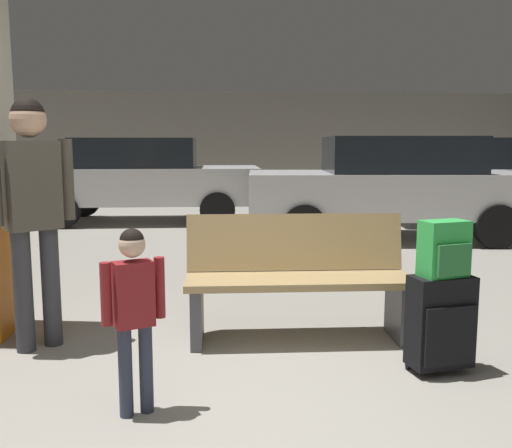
{
  "coord_description": "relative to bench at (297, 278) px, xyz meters",
  "views": [
    {
      "loc": [
        -0.02,
        -2.55,
        1.39
      ],
      "look_at": [
        0.27,
        1.3,
        0.85
      ],
      "focal_mm": 39.68,
      "sensor_mm": 36.0,
      "label": 1
    }
  ],
  "objects": [
    {
      "name": "parked_car_side",
      "position": [
        4.65,
        5.79,
        0.36
      ],
      "size": [
        4.22,
        2.05,
        1.51
      ],
      "color": "silver",
      "rests_on": "ground_plane"
    },
    {
      "name": "suitcase",
      "position": [
        0.78,
        -0.7,
        -0.12
      ],
      "size": [
        0.41,
        0.29,
        0.6
      ],
      "color": "black",
      "rests_on": "ground_plane"
    },
    {
      "name": "adult",
      "position": [
        -1.8,
        -0.08,
        0.61
      ],
      "size": [
        0.48,
        0.39,
        1.7
      ],
      "color": "#38383D",
      "rests_on": "ground_plane"
    },
    {
      "name": "bench",
      "position": [
        0.0,
        0.0,
        0.0
      ],
      "size": [
        1.61,
        0.55,
        0.89
      ],
      "color": "tan",
      "rests_on": "ground_plane"
    },
    {
      "name": "garage_back_wall",
      "position": [
        -0.58,
        11.47,
        0.96
      ],
      "size": [
        18.0,
        0.12,
        2.8
      ],
      "primitive_type": "cube",
      "color": "gray",
      "rests_on": "ground_plane"
    },
    {
      "name": "child",
      "position": [
        -1.01,
        -1.11,
        0.16
      ],
      "size": [
        0.31,
        0.19,
        0.98
      ],
      "color": "#33384C",
      "rests_on": "ground_plane"
    },
    {
      "name": "parked_car_near",
      "position": [
        2.03,
        4.25,
        0.36
      ],
      "size": [
        4.22,
        2.05,
        1.51
      ],
      "color": "silver",
      "rests_on": "ground_plane"
    },
    {
      "name": "ground_plane",
      "position": [
        -0.58,
        2.61,
        -0.49
      ],
      "size": [
        18.0,
        18.0,
        0.1
      ],
      "primitive_type": "cube",
      "color": "gray"
    },
    {
      "name": "backpack_bright",
      "position": [
        0.78,
        -0.7,
        0.33
      ],
      "size": [
        0.31,
        0.25,
        0.34
      ],
      "color": "green",
      "rests_on": "suitcase"
    },
    {
      "name": "parked_car_far",
      "position": [
        -1.86,
        6.46,
        0.36
      ],
      "size": [
        4.11,
        1.82,
        1.51
      ],
      "color": "silver",
      "rests_on": "ground_plane"
    }
  ]
}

